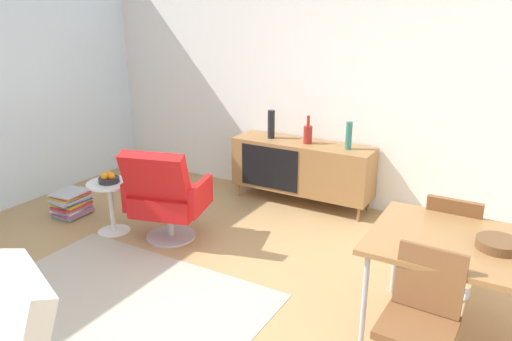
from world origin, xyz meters
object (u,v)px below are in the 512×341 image
at_px(dining_chair_back_left, 452,241).
at_px(side_table_round, 111,201).
at_px(dining_chair_front_left, 420,319).
at_px(fruit_bowl, 109,179).
at_px(vase_ceramic_small, 271,124).
at_px(vase_sculptural_dark, 349,136).
at_px(wooden_bowl_on_table, 498,244).
at_px(magazine_stack, 71,203).
at_px(lounge_chair_red, 165,195).
at_px(sideboard, 302,167).
at_px(vase_cobalt, 308,134).
at_px(dining_table, 503,256).

distance_m(dining_chair_back_left, side_table_round, 3.14).
distance_m(dining_chair_front_left, fruit_bowl, 3.17).
xyz_separation_m(vase_ceramic_small, fruit_bowl, (-0.93, -1.62, -0.32)).
xyz_separation_m(vase_sculptural_dark, vase_ceramic_small, (-0.92, 0.00, 0.01)).
bearing_deg(wooden_bowl_on_table, magazine_stack, 177.70).
bearing_deg(dining_chair_back_left, magazine_stack, -174.07).
distance_m(vase_sculptural_dark, side_table_round, 2.52).
relative_size(vase_ceramic_small, dining_chair_back_left, 0.38).
bearing_deg(lounge_chair_red, vase_sculptural_dark, 50.27).
height_order(dining_chair_back_left, side_table_round, dining_chair_back_left).
relative_size(vase_ceramic_small, wooden_bowl_on_table, 1.24).
bearing_deg(vase_ceramic_small, dining_chair_back_left, -28.08).
height_order(vase_sculptural_dark, lounge_chair_red, vase_sculptural_dark).
bearing_deg(sideboard, vase_sculptural_dark, 0.20).
bearing_deg(vase_cobalt, vase_sculptural_dark, 0.00).
bearing_deg(vase_ceramic_small, vase_sculptural_dark, 0.00).
xyz_separation_m(dining_chair_back_left, fruit_bowl, (-3.10, -0.46, 0.09)).
relative_size(vase_cobalt, lounge_chair_red, 0.33).
height_order(sideboard, dining_table, dining_table).
distance_m(fruit_bowl, magazine_stack, 0.81).
relative_size(vase_sculptural_dark, dining_table, 0.18).
height_order(wooden_bowl_on_table, fruit_bowl, wooden_bowl_on_table).
bearing_deg(dining_chair_front_left, fruit_bowl, 167.98).
relative_size(wooden_bowl_on_table, dining_chair_back_left, 0.30).
distance_m(dining_table, magazine_stack, 4.17).
distance_m(dining_chair_front_left, lounge_chair_red, 2.62).
relative_size(vase_sculptural_dark, magazine_stack, 0.72).
xyz_separation_m(vase_ceramic_small, dining_chair_front_left, (2.17, -2.28, -0.41)).
height_order(dining_table, lounge_chair_red, lounge_chair_red).
distance_m(dining_table, lounge_chair_red, 2.86).
bearing_deg(side_table_round, sideboard, 50.62).
xyz_separation_m(dining_table, lounge_chair_red, (-2.85, 0.22, -0.23)).
xyz_separation_m(dining_chair_front_left, lounge_chair_red, (-2.50, 0.78, -0.00)).
xyz_separation_m(vase_sculptural_dark, magazine_stack, (-2.53, -1.55, -0.73)).
distance_m(vase_cobalt, vase_sculptural_dark, 0.47).
bearing_deg(side_table_round, lounge_chair_red, 10.72).
xyz_separation_m(vase_sculptural_dark, dining_chair_front_left, (1.25, -2.28, -0.40)).
relative_size(dining_chair_front_left, fruit_bowl, 4.28).
xyz_separation_m(vase_ceramic_small, wooden_bowl_on_table, (2.49, -1.72, -0.11)).
distance_m(vase_sculptural_dark, magazine_stack, 3.06).
bearing_deg(dining_chair_back_left, side_table_round, -171.64).
bearing_deg(dining_table, dining_chair_back_left, 122.07).
bearing_deg(magazine_stack, dining_chair_back_left, 5.93).
relative_size(sideboard, vase_ceramic_small, 4.96).
relative_size(vase_ceramic_small, lounge_chair_red, 0.34).
relative_size(dining_table, fruit_bowl, 8.00).
relative_size(dining_table, wooden_bowl_on_table, 6.15).
bearing_deg(magazine_stack, lounge_chair_red, 2.31).
height_order(dining_table, dining_chair_front_left, dining_chair_front_left).
bearing_deg(vase_sculptural_dark, fruit_bowl, -138.90).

